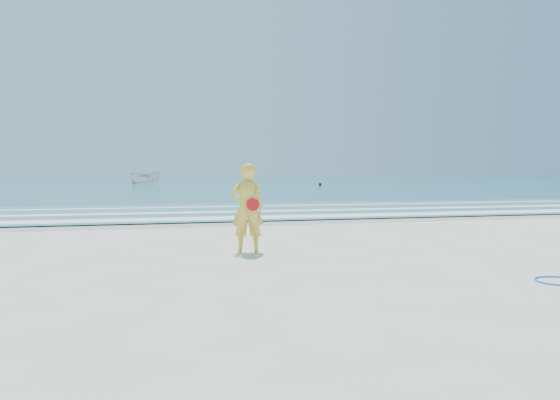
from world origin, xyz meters
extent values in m
plane|color=silver|center=(0.00, 0.00, 0.00)|extent=(400.00, 400.00, 0.00)
cube|color=#B2A893|center=(0.00, 9.00, 0.00)|extent=(400.00, 2.40, 0.00)
cube|color=#19727F|center=(0.00, 105.00, 0.02)|extent=(400.00, 190.00, 0.04)
cube|color=#59B7AD|center=(0.00, 14.00, 0.04)|extent=(400.00, 10.00, 0.01)
cube|color=white|center=(0.00, 10.30, 0.05)|extent=(400.00, 1.40, 0.01)
cube|color=white|center=(0.00, 13.20, 0.05)|extent=(400.00, 0.90, 0.01)
cube|color=white|center=(0.00, 16.50, 0.05)|extent=(400.00, 0.60, 0.01)
torus|color=blue|center=(3.48, -1.77, 0.01)|extent=(0.80, 0.80, 0.03)
imported|color=silver|center=(-1.77, 67.32, 0.87)|extent=(4.61, 3.03, 1.67)
sphere|color=black|center=(17.63, 51.21, 0.22)|extent=(0.36, 0.36, 0.36)
imported|color=yellow|center=(-0.55, 2.47, 0.93)|extent=(0.74, 0.54, 1.86)
cylinder|color=red|center=(-0.47, 2.29, 1.01)|extent=(0.27, 0.08, 0.27)
camera|label=1|loc=(-2.75, -8.67, 1.69)|focal=35.00mm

